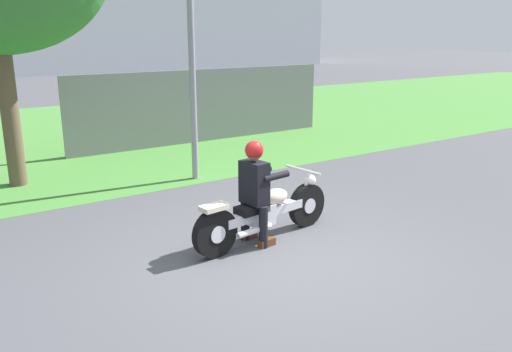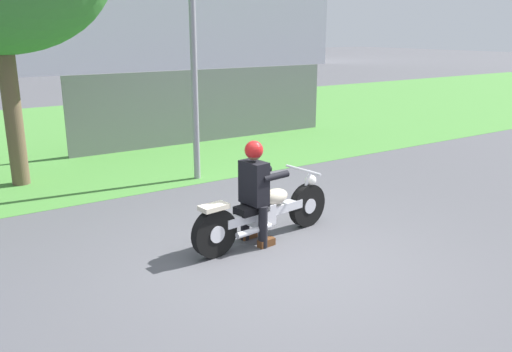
% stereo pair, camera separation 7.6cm
% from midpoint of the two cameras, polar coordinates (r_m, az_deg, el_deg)
% --- Properties ---
extents(ground, '(120.00, 120.00, 0.00)m').
position_cam_midpoint_polar(ground, '(6.54, 2.44, -9.18)').
color(ground, '#4C4C51').
extents(grass_verge, '(60.00, 12.00, 0.01)m').
position_cam_midpoint_polar(grass_verge, '(14.97, -19.76, 4.18)').
color(grass_verge, '#478438').
rests_on(grass_verge, ground).
extents(motorcycle_lead, '(2.27, 0.67, 0.87)m').
position_cam_midpoint_polar(motorcycle_lead, '(7.01, 0.66, -4.02)').
color(motorcycle_lead, black).
rests_on(motorcycle_lead, ground).
extents(rider_lead, '(0.59, 0.51, 1.39)m').
position_cam_midpoint_polar(rider_lead, '(6.77, -0.40, -0.94)').
color(rider_lead, black).
rests_on(rider_lead, ground).
extents(streetlight_pole, '(0.96, 0.20, 5.01)m').
position_cam_midpoint_polar(streetlight_pole, '(9.77, -6.72, 18.17)').
color(streetlight_pole, gray).
rests_on(streetlight_pole, ground).
extents(fence_segment, '(7.00, 0.06, 1.80)m').
position_cam_midpoint_polar(fence_segment, '(13.32, -5.73, 7.62)').
color(fence_segment, slate).
rests_on(fence_segment, ground).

